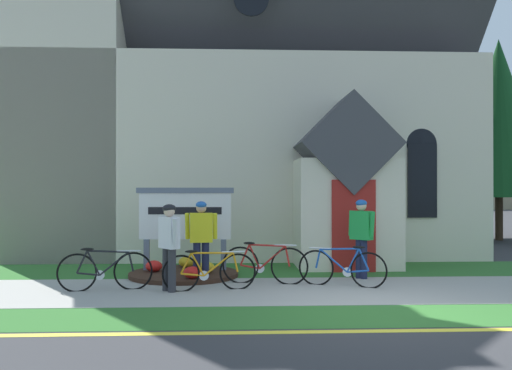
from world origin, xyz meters
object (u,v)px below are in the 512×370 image
at_px(bicycle_green, 105,271).
at_px(cyclist_in_orange_jersey, 169,241).
at_px(bicycle_white, 209,271).
at_px(cyclist_in_yellow_jersey, 361,232).
at_px(bicycle_black, 342,268).
at_px(cyclist_in_white_jersey, 201,235).
at_px(church_sign, 185,217).
at_px(bicycle_yellow, 264,264).
at_px(roadside_conifer, 499,118).

xyz_separation_m(bicycle_green, cyclist_in_orange_jersey, (1.21, -0.17, 0.56)).
relative_size(bicycle_white, cyclist_in_yellow_jersey, 1.05).
bearing_deg(cyclist_in_orange_jersey, cyclist_in_yellow_jersey, 18.10).
xyz_separation_m(bicycle_black, cyclist_in_white_jersey, (-2.76, 0.59, 0.59)).
height_order(church_sign, bicycle_black, church_sign).
relative_size(church_sign, bicycle_green, 1.26).
xyz_separation_m(bicycle_yellow, bicycle_white, (-1.07, -0.68, -0.03)).
bearing_deg(roadside_conifer, bicycle_black, -129.96).
xyz_separation_m(bicycle_yellow, cyclist_in_white_jersey, (-1.27, 0.22, 0.57)).
height_order(church_sign, cyclist_in_yellow_jersey, church_sign).
bearing_deg(roadside_conifer, cyclist_in_orange_jersey, -138.97).
bearing_deg(bicycle_yellow, church_sign, 142.43).
distance_m(bicycle_yellow, roadside_conifer, 13.34).
height_order(church_sign, cyclist_in_white_jersey, church_sign).
xyz_separation_m(cyclist_in_orange_jersey, cyclist_in_white_jersey, (0.53, 0.98, 0.02)).
height_order(bicycle_white, roadside_conifer, roadside_conifer).
bearing_deg(bicycle_yellow, cyclist_in_orange_jersey, -157.07).
bearing_deg(church_sign, bicycle_yellow, -37.57).
height_order(bicycle_green, roadside_conifer, roadside_conifer).
height_order(bicycle_yellow, cyclist_in_white_jersey, cyclist_in_white_jersey).
distance_m(cyclist_in_white_jersey, roadside_conifer, 13.96).
relative_size(bicycle_black, roadside_conifer, 0.22).
relative_size(church_sign, bicycle_black, 1.34).
distance_m(bicycle_yellow, bicycle_white, 1.27).
distance_m(bicycle_white, cyclist_in_yellow_jersey, 3.42).
bearing_deg(church_sign, cyclist_in_yellow_jersey, -11.87).
bearing_deg(church_sign, roadside_conifer, 34.62).
height_order(bicycle_green, cyclist_in_orange_jersey, cyclist_in_orange_jersey).
bearing_deg(roadside_conifer, church_sign, -145.38).
xyz_separation_m(bicycle_yellow, roadside_conifer, (9.17, 8.78, 4.10)).
bearing_deg(cyclist_in_orange_jersey, bicycle_green, 172.19).
bearing_deg(roadside_conifer, bicycle_yellow, -136.22).
bearing_deg(bicycle_green, cyclist_in_orange_jersey, -7.81).
xyz_separation_m(church_sign, cyclist_in_white_jersey, (0.41, -1.08, -0.32)).
bearing_deg(bicycle_green, bicycle_black, 2.81).
height_order(bicycle_black, bicycle_green, bicycle_green).
xyz_separation_m(cyclist_in_orange_jersey, cyclist_in_yellow_jersey, (3.88, 1.27, 0.04)).
height_order(bicycle_yellow, bicycle_white, bicycle_yellow).
xyz_separation_m(bicycle_white, cyclist_in_orange_jersey, (-0.73, -0.08, 0.57)).
bearing_deg(cyclist_in_white_jersey, cyclist_in_yellow_jersey, 4.90).
bearing_deg(cyclist_in_orange_jersey, bicycle_white, 6.17).
distance_m(bicycle_black, bicycle_green, 4.51).
distance_m(bicycle_white, cyclist_in_orange_jersey, 0.93).
bearing_deg(cyclist_in_white_jersey, bicycle_black, -12.14).
bearing_deg(bicycle_white, cyclist_in_orange_jersey, -173.83).
bearing_deg(cyclist_in_yellow_jersey, roadside_conifer, 49.42).
xyz_separation_m(bicycle_white, roadside_conifer, (10.24, 9.47, 4.13)).
relative_size(church_sign, cyclist_in_yellow_jersey, 1.29).
distance_m(bicycle_yellow, cyclist_in_orange_jersey, 2.03).
bearing_deg(bicycle_yellow, roadside_conifer, 43.78).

